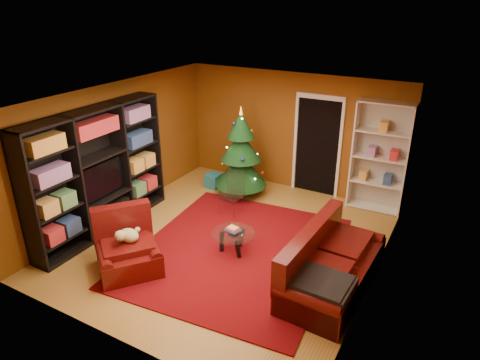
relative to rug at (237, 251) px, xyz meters
The scene contains 17 objects.
floor 0.36m from the rug, 143.05° to the left, with size 5.00×5.50×0.05m, color olive.
ceiling 2.64m from the rug, 143.05° to the left, with size 5.00×5.50×0.05m, color silver.
wall_back 3.27m from the rug, 95.43° to the left, with size 5.00×0.05×2.60m, color brown.
wall_left 3.10m from the rug, behind, with size 0.05×5.50×2.60m, color brown.
wall_right 2.59m from the rug, ahead, with size 0.05×5.50×2.60m, color brown.
doorway 3.14m from the rug, 83.88° to the left, with size 1.06×0.60×2.16m, color black, non-canonical shape.
rug is the anchor object (origin of this frame).
media_unit 2.85m from the rug, 168.56° to the right, with size 0.46×3.01×2.31m, color black, non-canonical shape.
christmas_tree 2.49m from the rug, 117.37° to the left, with size 1.13×1.13×2.01m, color black, non-canonical shape.
gift_box_teal 2.75m from the rug, 130.84° to the left, with size 0.32×0.32×0.32m, color #1A687D.
gift_box_red 3.12m from the rug, 115.82° to the left, with size 0.19×0.19×0.19m, color maroon.
white_bookshelf 3.43m from the rug, 59.10° to the left, with size 1.06×0.38×2.29m, color white, non-canonical shape.
armchair 1.85m from the rug, 133.64° to the right, with size 1.03×1.03×0.80m, color #450A0A, non-canonical shape.
dog 1.86m from the rug, 135.42° to the right, with size 0.40×0.30×0.26m, color #D0C38C, non-canonical shape.
sofa 1.80m from the rug, ahead, with size 2.16×0.97×0.93m, color #450A0A, non-canonical shape.
coffee_table 0.20m from the rug, 126.02° to the right, with size 0.75×0.75×0.47m, color gray, non-canonical shape.
acrylic_chair 1.44m from the rug, 124.42° to the left, with size 0.41×0.45×0.80m, color #66605B, non-canonical shape.
Camera 1 is at (3.39, -5.68, 4.09)m, focal length 32.00 mm.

